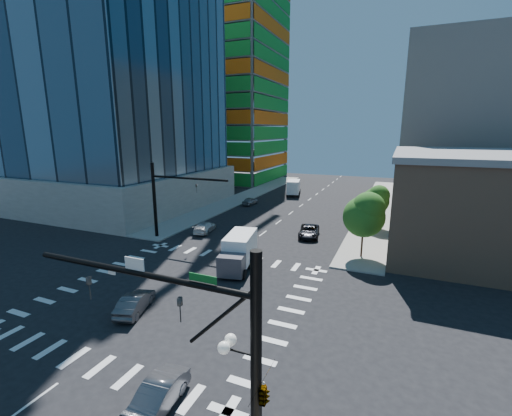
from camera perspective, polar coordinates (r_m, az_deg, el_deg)
The scene contains 19 objects.
ground at distance 28.99m, azimuth -12.55°, elevation -13.81°, with size 160.00×160.00×0.00m, color black.
road_markings at distance 28.98m, azimuth -12.55°, elevation -13.81°, with size 20.00×20.00×0.01m, color silver.
sidewalk_ne at distance 62.28m, azimuth 19.67°, elevation 0.22°, with size 5.00×60.00×0.15m, color gray.
sidewalk_nw at distance 68.21m, azimuth -1.73°, elevation 2.02°, with size 5.00×60.00×0.15m, color gray.
construction_building at distance 94.00m, azimuth -4.72°, elevation 19.96°, with size 25.16×34.50×70.60m.
commercial_building at distance 44.57m, azimuth 34.86°, elevation 0.77°, with size 20.50×22.50×10.60m.
bg_building_ne at distance 76.77m, azimuth 32.30°, elevation 11.75°, with size 24.00×30.00×28.00m, color slate.
signal_mast_se at distance 13.16m, azimuth -3.92°, elevation -23.76°, with size 10.51×2.48×9.00m.
signal_mast_nw at distance 41.85m, azimuth -15.04°, elevation 2.26°, with size 10.20×0.40×9.00m.
tree_south at distance 35.84m, azimuth 17.76°, elevation -0.96°, with size 4.16×4.16×6.82m.
tree_north at distance 47.69m, azimuth 19.45°, elevation 1.37°, with size 3.54×3.52×5.78m.
no_parking_sign at distance 17.18m, azimuth 0.91°, elevation -29.02°, with size 0.30×0.06×2.20m.
car_nb_right at distance 18.77m, azimuth -16.34°, elevation -28.13°, with size 1.45×4.16×1.37m, color #56555B.
car_nb_far at distance 42.78m, azimuth 8.84°, elevation -3.83°, with size 2.33×5.05×1.40m, color black.
car_sb_near at distance 44.62m, azimuth -8.56°, elevation -3.16°, with size 1.88×4.63×1.34m, color white.
car_sb_mid at distance 60.35m, azimuth -0.99°, elevation 1.17°, with size 1.57×3.91×1.33m, color gray.
car_sb_cross at distance 27.08m, azimuth -19.50°, elevation -14.65°, with size 1.45×4.16×1.37m, color #45464A.
box_truck_near at distance 32.65m, azimuth -3.03°, elevation -7.74°, with size 3.66×6.36×3.14m.
box_truck_far at distance 69.94m, azimuth 6.31°, elevation 3.29°, with size 3.75×6.32×3.10m.
Camera 1 is at (15.46, -20.89, 12.84)m, focal length 24.00 mm.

